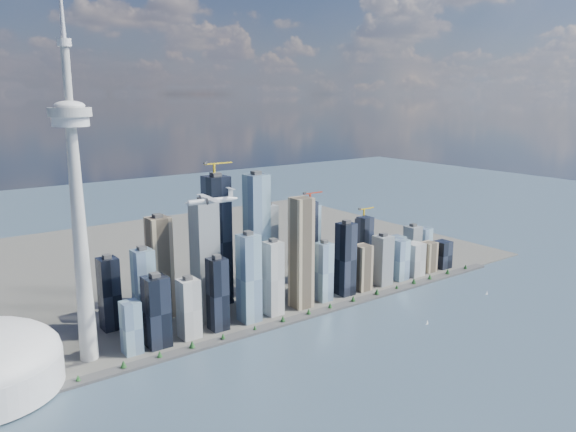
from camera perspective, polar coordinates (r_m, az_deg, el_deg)
ground at (r=789.75m, az=10.42°, el=-16.54°), size 4000.00×4000.00×0.00m
seawall at (r=958.19m, az=-0.67°, el=-10.84°), size 1100.00×22.00×4.00m
land at (r=1328.98m, az=-12.09°, el=-4.47°), size 1400.00×900.00×3.00m
shoreline_trees at (r=955.55m, az=-0.67°, el=-10.46°), size 960.53×7.20×8.80m
skyscraper_cluster at (r=1030.41m, az=-0.80°, el=-4.49°), size 736.00×142.00×260.57m
needle_tower at (r=817.92m, az=-20.65°, el=1.47°), size 56.00×56.00×550.50m
airplane at (r=750.86m, az=-7.79°, el=1.62°), size 75.31×66.74×18.35m
sailboat_west at (r=985.98m, az=13.97°, el=-10.49°), size 6.12×1.79×8.51m
sailboat_east at (r=1156.34m, az=19.54°, el=-7.41°), size 6.11×3.20×8.54m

